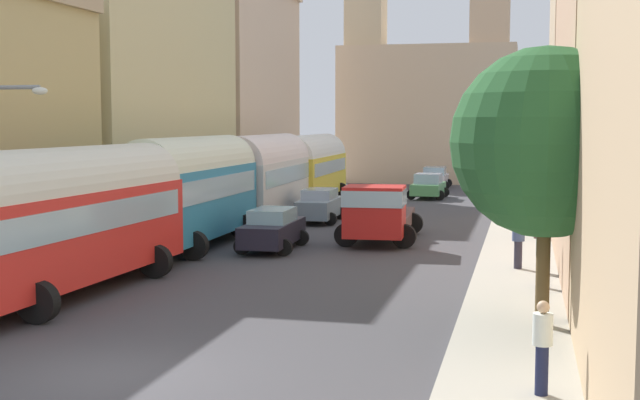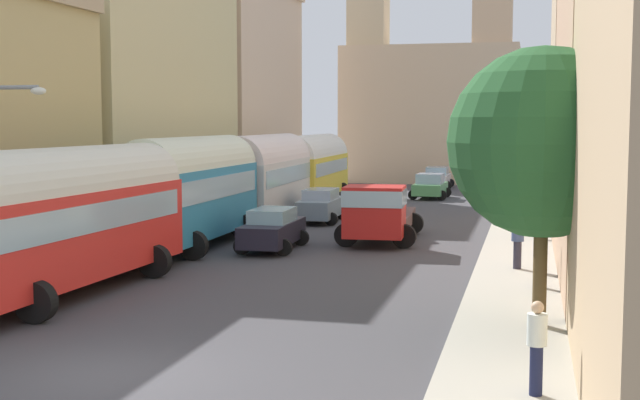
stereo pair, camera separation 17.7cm
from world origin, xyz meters
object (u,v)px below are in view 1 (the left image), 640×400
(parked_bus_1, at_px, (192,186))
(car_2, at_px, (273,229))
(parked_bus_0, at_px, (65,214))
(pedestrian_3, at_px, (542,254))
(pedestrian_4, at_px, (521,203))
(car_0, at_px, (428,186))
(pedestrian_1, at_px, (537,215))
(parked_bus_2, at_px, (264,173))
(pedestrian_2, at_px, (518,240))
(pedestrian_0, at_px, (542,345))
(cargo_truck_0, at_px, (379,211))
(car_1, at_px, (435,177))
(streetlamp_near, at_px, (0,168))
(car_3, at_px, (320,205))
(parked_bus_3, at_px, (310,166))

(parked_bus_1, height_order, car_2, parked_bus_1)
(parked_bus_0, relative_size, parked_bus_1, 1.15)
(pedestrian_3, xyz_separation_m, pedestrian_4, (-0.65, 15.50, -0.04))
(car_0, relative_size, pedestrian_1, 2.05)
(pedestrian_1, relative_size, pedestrian_3, 0.98)
(car_0, bearing_deg, parked_bus_1, -105.57)
(parked_bus_2, xyz_separation_m, pedestrian_1, (12.54, -4.36, -1.20))
(pedestrian_1, relative_size, pedestrian_4, 1.01)
(pedestrian_2, bearing_deg, pedestrian_0, -87.70)
(parked_bus_1, bearing_deg, parked_bus_2, 90.00)
(cargo_truck_0, distance_m, car_1, 27.61)
(pedestrian_1, distance_m, pedestrian_4, 5.38)
(cargo_truck_0, bearing_deg, streetlamp_near, -123.24)
(car_3, relative_size, pedestrian_4, 2.25)
(parked_bus_2, bearing_deg, parked_bus_1, -90.00)
(parked_bus_1, height_order, parked_bus_3, parked_bus_1)
(cargo_truck_0, xyz_separation_m, pedestrian_3, (6.01, -8.52, -0.17))
(cargo_truck_0, relative_size, car_0, 1.86)
(cargo_truck_0, relative_size, pedestrian_4, 3.88)
(cargo_truck_0, bearing_deg, parked_bus_3, 113.61)
(parked_bus_0, xyz_separation_m, car_0, (6.30, 31.61, -1.48))
(pedestrian_0, relative_size, pedestrian_1, 0.97)
(car_0, xyz_separation_m, pedestrian_1, (6.24, -17.97, 0.29))
(cargo_truck_0, xyz_separation_m, car_0, (-0.25, 19.60, -0.46))
(cargo_truck_0, height_order, pedestrian_0, cargo_truck_0)
(pedestrian_2, relative_size, pedestrian_3, 1.00)
(parked_bus_2, xyz_separation_m, car_2, (3.07, -8.78, -1.48))
(parked_bus_0, distance_m, parked_bus_1, 9.00)
(car_1, xyz_separation_m, pedestrian_3, (6.69, -36.13, 0.30))
(car_3, xyz_separation_m, pedestrian_4, (9.20, 0.90, 0.23))
(car_1, bearing_deg, pedestrian_2, -79.71)
(parked_bus_1, bearing_deg, car_2, 4.02)
(pedestrian_3, bearing_deg, parked_bus_1, 156.30)
(parked_bus_2, xyz_separation_m, cargo_truck_0, (6.55, -5.99, -1.03))
(car_0, bearing_deg, car_2, -98.21)
(parked_bus_1, relative_size, streetlamp_near, 1.50)
(car_3, xyz_separation_m, pedestrian_0, (9.69, -24.27, 0.21))
(car_3, xyz_separation_m, streetlamp_near, (-4.34, -18.55, 2.69))
(parked_bus_3, height_order, streetlamp_near, streetlamp_near)
(car_1, bearing_deg, car_0, -86.99)
(cargo_truck_0, height_order, car_0, cargo_truck_0)
(pedestrian_1, bearing_deg, parked_bus_3, 133.19)
(parked_bus_3, height_order, car_3, parked_bus_3)
(car_1, xyz_separation_m, car_3, (-3.16, -21.52, 0.03))
(parked_bus_3, xyz_separation_m, cargo_truck_0, (6.55, -14.99, -0.94))
(pedestrian_0, bearing_deg, parked_bus_0, 153.53)
(car_1, bearing_deg, parked_bus_2, -105.21)
(pedestrian_0, bearing_deg, car_0, 99.19)
(parked_bus_0, relative_size, pedestrian_4, 5.54)
(pedestrian_2, bearing_deg, streetlamp_near, -153.02)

